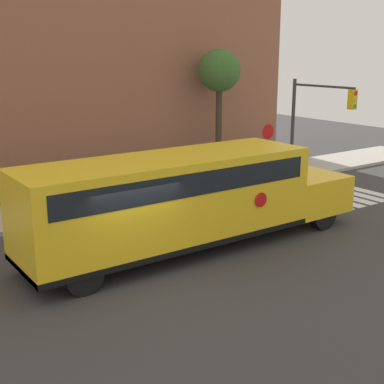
% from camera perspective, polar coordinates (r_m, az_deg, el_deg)
% --- Properties ---
extents(ground_plane, '(60.00, 60.00, 0.00)m').
position_cam_1_polar(ground_plane, '(14.61, -6.87, -8.69)').
color(ground_plane, '#3A3838').
extents(sidewalk_strip, '(44.00, 3.00, 0.15)m').
position_cam_1_polar(sidewalk_strip, '(20.22, -15.74, -2.21)').
color(sidewalk_strip, '#B2ADA3').
rests_on(sidewalk_strip, ground).
extents(crosswalk_stripes, '(4.00, 3.20, 0.01)m').
position_cam_1_polar(crosswalk_stripes, '(22.74, 15.14, -0.49)').
color(crosswalk_stripes, white).
rests_on(crosswalk_stripes, ground).
extents(school_bus, '(11.13, 2.57, 2.90)m').
position_cam_1_polar(school_bus, '(15.67, -0.88, -0.50)').
color(school_bus, yellow).
rests_on(school_bus, ground).
extents(stop_sign, '(0.67, 0.10, 2.65)m').
position_cam_1_polar(stop_sign, '(24.32, 8.03, 5.04)').
color(stop_sign, '#38383A').
rests_on(stop_sign, ground).
extents(traffic_light, '(0.28, 3.50, 4.59)m').
position_cam_1_polar(traffic_light, '(24.41, 12.86, 8.07)').
color(traffic_light, '#38383A').
rests_on(traffic_light, ground).
extents(tree_near_sidewalk, '(2.13, 2.13, 5.93)m').
position_cam_1_polar(tree_near_sidewalk, '(27.37, 2.94, 12.57)').
color(tree_near_sidewalk, '#423323').
rests_on(tree_near_sidewalk, ground).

